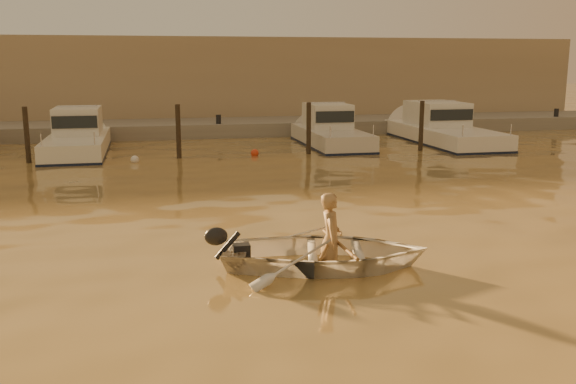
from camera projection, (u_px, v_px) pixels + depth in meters
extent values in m
plane|color=olive|center=(237.00, 277.00, 10.85)|extent=(160.00, 160.00, 0.00)
imported|color=silver|center=(325.00, 253.00, 11.32)|extent=(4.12, 3.34, 0.75)
imported|color=#9E794F|center=(331.00, 238.00, 11.26)|extent=(0.51, 0.67, 1.64)
cylinder|color=brown|center=(339.00, 244.00, 11.28)|extent=(0.09, 2.10, 0.13)
cylinder|color=brown|center=(328.00, 244.00, 11.28)|extent=(0.87, 1.96, 0.13)
cylinder|color=#2D2319|center=(27.00, 138.00, 22.68)|extent=(0.18, 0.18, 2.20)
cylinder|color=#2D2319|center=(178.00, 134.00, 23.81)|extent=(0.18, 0.18, 2.20)
cylinder|color=#2D2319|center=(309.00, 131.00, 24.88)|extent=(0.18, 0.18, 2.20)
cylinder|color=#2D2319|center=(421.00, 128.00, 25.89)|extent=(0.18, 0.18, 2.20)
sphere|color=silver|center=(135.00, 160.00, 22.94)|extent=(0.30, 0.30, 0.30)
sphere|color=red|center=(255.00, 153.00, 24.62)|extent=(0.30, 0.30, 0.30)
sphere|color=silver|center=(363.00, 151.00, 25.17)|extent=(0.30, 0.30, 0.30)
cube|color=gray|center=(175.00, 132.00, 31.37)|extent=(52.00, 4.00, 1.00)
cube|color=#9E8466|center=(168.00, 82.00, 36.17)|extent=(46.00, 7.00, 4.80)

